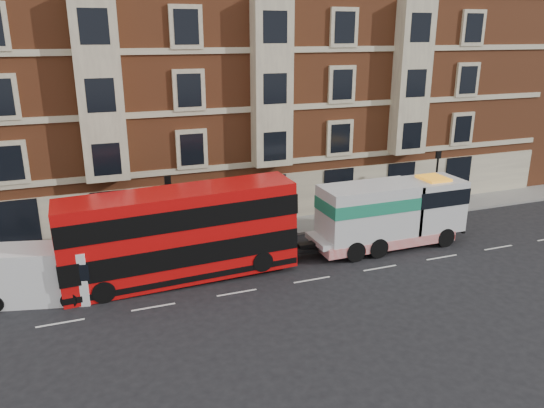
{
  "coord_description": "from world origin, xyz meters",
  "views": [
    {
      "loc": [
        -10.54,
        -22.18,
        12.01
      ],
      "look_at": [
        -0.67,
        4.0,
        2.93
      ],
      "focal_mm": 35.0,
      "sensor_mm": 36.0,
      "label": 1
    }
  ],
  "objects": [
    {
      "name": "victorian_terrace",
      "position": [
        0.5,
        15.0,
        10.07
      ],
      "size": [
        45.0,
        12.0,
        20.4
      ],
      "color": "brown",
      "rests_on": "ground"
    },
    {
      "name": "pedestrian",
      "position": [
        -7.53,
        6.81,
        1.0
      ],
      "size": [
        0.66,
        0.46,
        1.7
      ],
      "primitive_type": "imported",
      "rotation": [
        0.0,
        0.0,
        -0.1
      ],
      "color": "#221C39",
      "rests_on": "sidewalk"
    },
    {
      "name": "double_decker_bus",
      "position": [
        -6.14,
        2.48,
        2.49
      ],
      "size": [
        11.59,
        2.66,
        4.69
      ],
      "color": "red",
      "rests_on": "ground"
    },
    {
      "name": "tow_truck",
      "position": [
        5.92,
        2.48,
        2.05
      ],
      "size": [
        9.28,
        2.74,
        3.87
      ],
      "color": "silver",
      "rests_on": "ground"
    },
    {
      "name": "ground",
      "position": [
        0.0,
        0.0,
        0.0
      ],
      "size": [
        120.0,
        120.0,
        0.0
      ],
      "primitive_type": "plane",
      "color": "black",
      "rests_on": "ground"
    },
    {
      "name": "lamp_post_east",
      "position": [
        12.0,
        6.2,
        2.68
      ],
      "size": [
        0.35,
        0.15,
        4.35
      ],
      "color": "black",
      "rests_on": "sidewalk"
    },
    {
      "name": "box_van",
      "position": [
        -12.9,
        2.66,
        1.28
      ],
      "size": [
        5.33,
        3.13,
        2.6
      ],
      "rotation": [
        0.0,
        0.0,
        -0.24
      ],
      "color": "white",
      "rests_on": "ground"
    },
    {
      "name": "lamp_post_west",
      "position": [
        -6.0,
        6.2,
        2.68
      ],
      "size": [
        0.35,
        0.15,
        4.35
      ],
      "color": "black",
      "rests_on": "sidewalk"
    },
    {
      "name": "sidewalk",
      "position": [
        0.0,
        7.5,
        0.07
      ],
      "size": [
        90.0,
        3.0,
        0.15
      ],
      "primitive_type": "cube",
      "color": "slate",
      "rests_on": "ground"
    }
  ]
}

